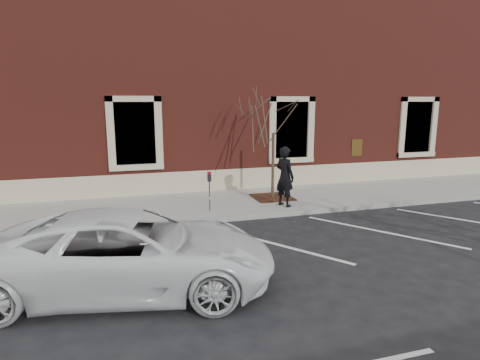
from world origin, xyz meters
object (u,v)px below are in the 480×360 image
object	(u,v)px
man	(285,176)
white_truck	(130,252)
parking_meter	(209,184)
sapling	(274,114)

from	to	relation	value
man	white_truck	xyz separation A→B (m)	(-4.99, -4.38, -0.37)
man	white_truck	distance (m)	6.65
man	parking_meter	bearing A→B (deg)	63.73
parking_meter	man	bearing A→B (deg)	11.21
sapling	white_truck	xyz separation A→B (m)	(-5.02, -5.54, -2.32)
man	white_truck	bearing A→B (deg)	106.84
sapling	parking_meter	bearing A→B (deg)	-156.78
sapling	white_truck	bearing A→B (deg)	-132.22
sapling	white_truck	distance (m)	7.83
parking_meter	sapling	size ratio (longest dim) A/B	0.30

